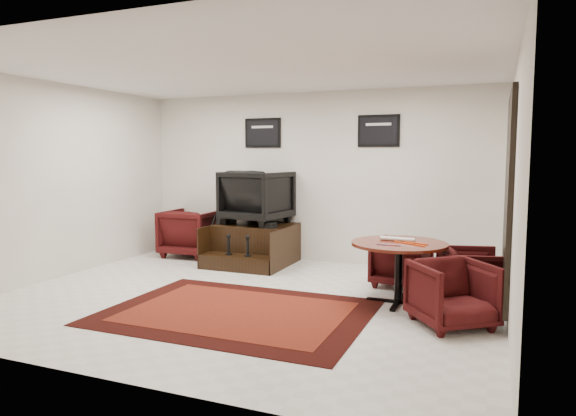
% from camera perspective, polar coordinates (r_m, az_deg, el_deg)
% --- Properties ---
extents(ground, '(6.00, 6.00, 0.00)m').
position_cam_1_polar(ground, '(6.49, -4.78, -9.94)').
color(ground, white).
rests_on(ground, ground).
extents(room_shell, '(6.02, 5.02, 2.81)m').
position_cam_1_polar(room_shell, '(6.18, -1.01, 6.05)').
color(room_shell, white).
rests_on(room_shell, ground).
extents(area_rug, '(2.91, 2.19, 0.01)m').
position_cam_1_polar(area_rug, '(5.93, -5.66, -11.41)').
color(area_rug, black).
rests_on(area_rug, ground).
extents(shine_podium, '(1.24, 1.28, 0.64)m').
position_cam_1_polar(shine_podium, '(8.45, -3.81, -4.18)').
color(shine_podium, black).
rests_on(shine_podium, ground).
extents(shine_chair, '(1.08, 1.02, 0.98)m').
position_cam_1_polar(shine_chair, '(8.47, -3.45, 1.54)').
color(shine_chair, black).
rests_on(shine_chair, shine_podium).
extents(shoes_pair, '(0.28, 0.31, 0.10)m').
position_cam_1_polar(shoes_pair, '(8.57, -6.86, -1.40)').
color(shoes_pair, black).
rests_on(shoes_pair, shine_podium).
extents(polish_kit, '(0.26, 0.20, 0.08)m').
position_cam_1_polar(polish_kit, '(8.00, -2.24, -1.93)').
color(polish_kit, black).
rests_on(polish_kit, shine_podium).
extents(umbrella_black, '(0.31, 0.11, 0.82)m').
position_cam_1_polar(umbrella_black, '(8.65, -8.76, -3.23)').
color(umbrella_black, black).
rests_on(umbrella_black, ground).
extents(umbrella_hooked, '(0.29, 0.11, 0.79)m').
position_cam_1_polar(umbrella_hooked, '(8.71, -8.32, -3.27)').
color(umbrella_hooked, black).
rests_on(umbrella_hooked, ground).
extents(armchair_side, '(0.92, 0.86, 0.90)m').
position_cam_1_polar(armchair_side, '(9.19, -10.73, -2.46)').
color(armchair_side, black).
rests_on(armchair_side, ground).
extents(meeting_table, '(1.13, 1.13, 0.74)m').
position_cam_1_polar(meeting_table, '(6.25, 12.24, -4.56)').
color(meeting_table, '#470F0A').
rests_on(meeting_table, ground).
extents(table_chair_back, '(0.78, 0.74, 0.72)m').
position_cam_1_polar(table_chair_back, '(7.14, 12.51, -5.61)').
color(table_chair_back, black).
rests_on(table_chair_back, ground).
extents(table_chair_window, '(0.81, 0.85, 0.73)m').
position_cam_1_polar(table_chair_window, '(6.55, 19.69, -6.83)').
color(table_chair_window, black).
rests_on(table_chair_window, ground).
extents(table_chair_corner, '(0.99, 0.98, 0.75)m').
position_cam_1_polar(table_chair_corner, '(5.62, 17.81, -8.75)').
color(table_chair_corner, black).
rests_on(table_chair_corner, ground).
extents(paper_roll, '(0.42, 0.08, 0.05)m').
position_cam_1_polar(paper_roll, '(6.31, 12.09, -3.40)').
color(paper_roll, silver).
rests_on(paper_roll, meeting_table).
extents(table_clutter, '(0.56, 0.37, 0.01)m').
position_cam_1_polar(table_clutter, '(6.16, 13.04, -3.84)').
color(table_clutter, '#DC400C').
rests_on(table_clutter, meeting_table).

